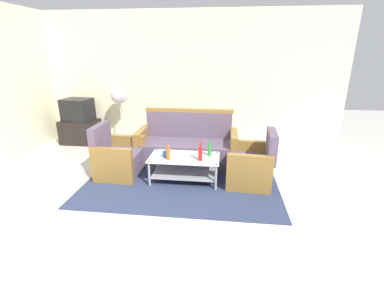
{
  "coord_description": "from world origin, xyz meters",
  "views": [
    {
      "loc": [
        0.74,
        -3.0,
        2.01
      ],
      "look_at": [
        0.28,
        0.89,
        0.65
      ],
      "focal_mm": 25.52,
      "sensor_mm": 36.0,
      "label": 1
    }
  ],
  "objects_px": {
    "tv_stand": "(81,132)",
    "television": "(78,110)",
    "armchair_left": "(118,158)",
    "coffee_table": "(184,165)",
    "cup": "(165,154)",
    "couch": "(187,147)",
    "pedestal_fan": "(119,99)",
    "bottle_red": "(200,153)",
    "armchair_right": "(251,166)",
    "bottle_green": "(210,149)",
    "bottle_orange": "(168,154)"
  },
  "relations": [
    {
      "from": "armchair_left",
      "to": "armchair_right",
      "type": "distance_m",
      "value": 2.19
    },
    {
      "from": "armchair_right",
      "to": "cup",
      "type": "xyz_separation_m",
      "value": [
        -1.35,
        -0.1,
        0.17
      ]
    },
    {
      "from": "coffee_table",
      "to": "tv_stand",
      "type": "xyz_separation_m",
      "value": [
        -2.59,
        1.6,
        -0.01
      ]
    },
    {
      "from": "armchair_right",
      "to": "bottle_green",
      "type": "bearing_deg",
      "value": 89.6
    },
    {
      "from": "tv_stand",
      "to": "bottle_orange",
      "type": "bearing_deg",
      "value": -36.21
    },
    {
      "from": "armchair_right",
      "to": "bottle_orange",
      "type": "height_order",
      "value": "armchair_right"
    },
    {
      "from": "armchair_left",
      "to": "television",
      "type": "bearing_deg",
      "value": -135.23
    },
    {
      "from": "armchair_left",
      "to": "cup",
      "type": "xyz_separation_m",
      "value": [
        0.84,
        -0.15,
        0.17
      ]
    },
    {
      "from": "bottle_red",
      "to": "cup",
      "type": "relative_size",
      "value": 2.99
    },
    {
      "from": "bottle_orange",
      "to": "pedestal_fan",
      "type": "xyz_separation_m",
      "value": [
        -1.4,
        1.78,
        0.51
      ]
    },
    {
      "from": "armchair_right",
      "to": "tv_stand",
      "type": "height_order",
      "value": "armchair_right"
    },
    {
      "from": "cup",
      "to": "armchair_right",
      "type": "bearing_deg",
      "value": 4.25
    },
    {
      "from": "bottle_red",
      "to": "bottle_orange",
      "type": "xyz_separation_m",
      "value": [
        -0.49,
        -0.02,
        -0.02
      ]
    },
    {
      "from": "tv_stand",
      "to": "pedestal_fan",
      "type": "xyz_separation_m",
      "value": [
        0.96,
        0.05,
        0.75
      ]
    },
    {
      "from": "cup",
      "to": "pedestal_fan",
      "type": "xyz_separation_m",
      "value": [
        -1.34,
        1.7,
        0.55
      ]
    },
    {
      "from": "bottle_orange",
      "to": "pedestal_fan",
      "type": "height_order",
      "value": "pedestal_fan"
    },
    {
      "from": "bottle_red",
      "to": "coffee_table",
      "type": "bearing_deg",
      "value": 157.22
    },
    {
      "from": "coffee_table",
      "to": "cup",
      "type": "bearing_deg",
      "value": -170.8
    },
    {
      "from": "couch",
      "to": "armchair_right",
      "type": "xyz_separation_m",
      "value": [
        1.1,
        -0.68,
        -0.03
      ]
    },
    {
      "from": "armchair_left",
      "to": "armchair_right",
      "type": "bearing_deg",
      "value": 89.41
    },
    {
      "from": "armchair_left",
      "to": "bottle_red",
      "type": "relative_size",
      "value": 2.84
    },
    {
      "from": "armchair_right",
      "to": "bottle_red",
      "type": "bearing_deg",
      "value": 105.3
    },
    {
      "from": "bottle_orange",
      "to": "cup",
      "type": "height_order",
      "value": "bottle_orange"
    },
    {
      "from": "armchair_left",
      "to": "pedestal_fan",
      "type": "relative_size",
      "value": 0.67
    },
    {
      "from": "coffee_table",
      "to": "bottle_green",
      "type": "distance_m",
      "value": 0.47
    },
    {
      "from": "couch",
      "to": "cup",
      "type": "xyz_separation_m",
      "value": [
        -0.24,
        -0.78,
        0.14
      ]
    },
    {
      "from": "armchair_right",
      "to": "bottle_green",
      "type": "xyz_separation_m",
      "value": [
        -0.66,
        0.05,
        0.23
      ]
    },
    {
      "from": "couch",
      "to": "bottle_red",
      "type": "bearing_deg",
      "value": 110.45
    },
    {
      "from": "coffee_table",
      "to": "cup",
      "type": "height_order",
      "value": "cup"
    },
    {
      "from": "tv_stand",
      "to": "armchair_right",
      "type": "bearing_deg",
      "value": -23.06
    },
    {
      "from": "couch",
      "to": "bottle_red",
      "type": "distance_m",
      "value": 0.92
    },
    {
      "from": "coffee_table",
      "to": "bottle_orange",
      "type": "xyz_separation_m",
      "value": [
        -0.23,
        -0.12,
        0.23
      ]
    },
    {
      "from": "armchair_left",
      "to": "tv_stand",
      "type": "height_order",
      "value": "armchair_left"
    },
    {
      "from": "tv_stand",
      "to": "television",
      "type": "height_order",
      "value": "television"
    },
    {
      "from": "bottle_red",
      "to": "armchair_right",
      "type": "bearing_deg",
      "value": 11.54
    },
    {
      "from": "pedestal_fan",
      "to": "armchair_right",
      "type": "bearing_deg",
      "value": -30.78
    },
    {
      "from": "bottle_green",
      "to": "pedestal_fan",
      "type": "distance_m",
      "value": 2.6
    },
    {
      "from": "cup",
      "to": "television",
      "type": "xyz_separation_m",
      "value": [
        -2.3,
        1.65,
        0.3
      ]
    },
    {
      "from": "couch",
      "to": "cup",
      "type": "relative_size",
      "value": 18.01
    },
    {
      "from": "bottle_orange",
      "to": "bottle_red",
      "type": "bearing_deg",
      "value": 1.76
    },
    {
      "from": "tv_stand",
      "to": "television",
      "type": "distance_m",
      "value": 0.5
    },
    {
      "from": "couch",
      "to": "pedestal_fan",
      "type": "distance_m",
      "value": 1.96
    },
    {
      "from": "bottle_green",
      "to": "bottle_orange",
      "type": "relative_size",
      "value": 1.12
    },
    {
      "from": "bottle_orange",
      "to": "television",
      "type": "relative_size",
      "value": 0.37
    },
    {
      "from": "bottle_red",
      "to": "television",
      "type": "xyz_separation_m",
      "value": [
        -2.85,
        1.72,
        0.24
      ]
    },
    {
      "from": "couch",
      "to": "pedestal_fan",
      "type": "bearing_deg",
      "value": -30.02
    },
    {
      "from": "armchair_left",
      "to": "tv_stand",
      "type": "xyz_separation_m",
      "value": [
        -1.46,
        1.5,
        -0.03
      ]
    },
    {
      "from": "couch",
      "to": "bottle_orange",
      "type": "relative_size",
      "value": 7.31
    },
    {
      "from": "armchair_left",
      "to": "tv_stand",
      "type": "bearing_deg",
      "value": -135.18
    },
    {
      "from": "couch",
      "to": "television",
      "type": "relative_size",
      "value": 2.73
    }
  ]
}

